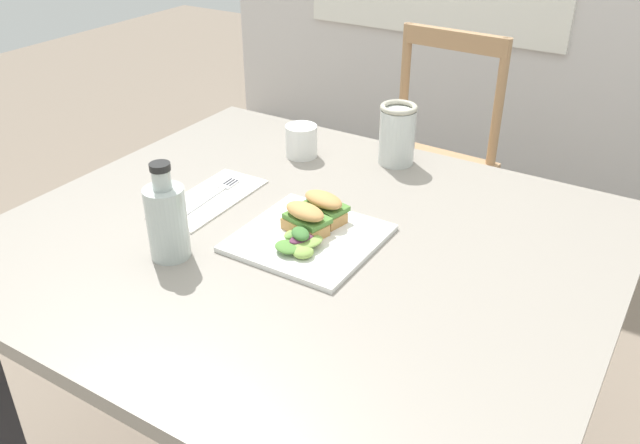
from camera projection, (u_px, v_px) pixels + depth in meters
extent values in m
cube|color=gray|center=(303.00, 243.00, 1.25)|extent=(1.12, 0.98, 0.03)
cube|color=#2D2D33|center=(244.00, 240.00, 1.96)|extent=(0.07, 0.07, 0.71)
cube|color=#2D2D33|center=(583.00, 357.00, 1.51)|extent=(0.07, 0.07, 0.71)
cylinder|color=tan|center=(348.00, 238.00, 2.24)|extent=(0.03, 0.03, 0.43)
cylinder|color=tan|center=(439.00, 269.00, 2.08)|extent=(0.03, 0.03, 0.43)
cylinder|color=tan|center=(396.00, 199.00, 2.49)|extent=(0.03, 0.03, 0.43)
cylinder|color=tan|center=(481.00, 225.00, 2.32)|extent=(0.03, 0.03, 0.43)
cube|color=tan|center=(421.00, 173.00, 2.17)|extent=(0.42, 0.42, 0.02)
cylinder|color=tan|center=(405.00, 85.00, 2.27)|extent=(0.03, 0.03, 0.42)
cylinder|color=tan|center=(499.00, 104.00, 2.11)|extent=(0.03, 0.03, 0.42)
cube|color=tan|center=(455.00, 40.00, 2.10)|extent=(0.36, 0.05, 0.06)
cube|color=white|center=(309.00, 238.00, 1.22)|extent=(0.25, 0.25, 0.01)
cube|color=tan|center=(305.00, 227.00, 1.23)|extent=(0.09, 0.06, 0.02)
cube|color=#518438|center=(307.00, 218.00, 1.22)|extent=(0.09, 0.07, 0.01)
ellipsoid|color=tan|center=(305.00, 211.00, 1.21)|extent=(0.10, 0.07, 0.02)
cube|color=tan|center=(323.00, 215.00, 1.27)|extent=(0.09, 0.06, 0.02)
cube|color=#518438|center=(326.00, 206.00, 1.26)|extent=(0.09, 0.07, 0.01)
ellipsoid|color=tan|center=(323.00, 200.00, 1.25)|extent=(0.10, 0.07, 0.02)
ellipsoid|color=#84A84C|center=(303.00, 252.00, 1.16)|extent=(0.05, 0.05, 0.02)
ellipsoid|color=#518438|center=(288.00, 247.00, 1.17)|extent=(0.06, 0.05, 0.01)
ellipsoid|color=#6B9E47|center=(298.00, 233.00, 1.20)|extent=(0.04, 0.06, 0.01)
ellipsoid|color=#84A84C|center=(304.00, 236.00, 1.20)|extent=(0.04, 0.05, 0.01)
ellipsoid|color=#84A84C|center=(308.00, 242.00, 1.18)|extent=(0.06, 0.07, 0.01)
ellipsoid|color=#602D47|center=(302.00, 238.00, 1.18)|extent=(0.05, 0.06, 0.01)
ellipsoid|color=#3D7033|center=(305.00, 240.00, 1.18)|extent=(0.05, 0.04, 0.01)
ellipsoid|color=#84A84C|center=(294.00, 235.00, 1.21)|extent=(0.05, 0.05, 0.01)
ellipsoid|color=#84A84C|center=(301.00, 231.00, 1.21)|extent=(0.04, 0.06, 0.02)
ellipsoid|color=#3D7033|center=(300.00, 234.00, 1.18)|extent=(0.05, 0.05, 0.02)
ellipsoid|color=#84A84C|center=(308.00, 235.00, 1.20)|extent=(0.04, 0.07, 0.01)
cube|color=silver|center=(210.00, 199.00, 1.37)|extent=(0.12, 0.26, 0.00)
cube|color=silver|center=(203.00, 202.00, 1.35)|extent=(0.02, 0.14, 0.00)
cube|color=silver|center=(229.00, 184.00, 1.42)|extent=(0.03, 0.05, 0.00)
cube|color=#38383D|center=(234.00, 183.00, 1.42)|extent=(0.00, 0.03, 0.00)
cube|color=#38383D|center=(231.00, 182.00, 1.42)|extent=(0.00, 0.03, 0.00)
cube|color=#38383D|center=(228.00, 181.00, 1.43)|extent=(0.00, 0.03, 0.00)
cylinder|color=#472819|center=(169.00, 233.00, 1.16)|extent=(0.07, 0.07, 0.09)
cylinder|color=#B2BCB7|center=(167.00, 223.00, 1.15)|extent=(0.07, 0.07, 0.13)
cylinder|color=#B2BCB7|center=(162.00, 179.00, 1.11)|extent=(0.03, 0.03, 0.04)
cylinder|color=black|center=(160.00, 167.00, 1.09)|extent=(0.04, 0.04, 0.01)
cylinder|color=gold|center=(397.00, 142.00, 1.50)|extent=(0.07, 0.07, 0.10)
cylinder|color=silver|center=(397.00, 137.00, 1.50)|extent=(0.08, 0.08, 0.13)
torus|color=#B7B29E|center=(399.00, 107.00, 1.46)|extent=(0.08, 0.08, 0.01)
cylinder|color=white|center=(301.00, 141.00, 1.54)|extent=(0.07, 0.07, 0.08)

